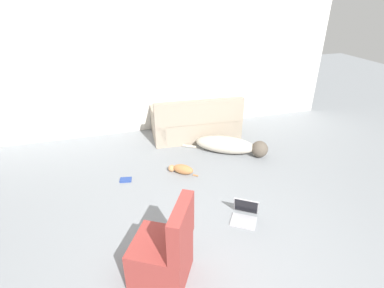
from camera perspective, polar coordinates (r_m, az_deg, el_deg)
The scene contains 8 objects.
ground_plane at distance 3.38m, azimuth 5.11°, elevation -25.03°, with size 20.00×20.00×0.00m, color gray.
wall_back at distance 6.09m, azimuth -8.41°, elevation 14.91°, with size 7.95×0.06×2.77m.
couch at distance 6.04m, azimuth 0.62°, elevation 3.98°, with size 1.75×1.03×0.87m.
dog at distance 5.48m, azimuth 7.39°, elevation -0.27°, with size 1.43×0.98×0.30m.
cat at distance 4.87m, azimuth -2.03°, elevation -4.81°, with size 0.45×0.36×0.16m.
laptop_open at distance 4.06m, azimuth 10.07°, elevation -12.68°, with size 0.45×0.45×0.26m.
book_blue at distance 4.84m, azimuth -12.52°, elevation -6.68°, with size 0.20×0.16×0.02m.
side_chair at distance 3.19m, azimuth -5.30°, elevation -20.15°, with size 0.75×0.74×0.95m.
Camera 1 is at (-0.84, -1.89, 2.67)m, focal length 28.00 mm.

